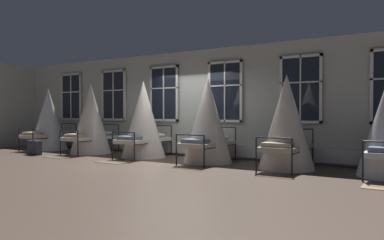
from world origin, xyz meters
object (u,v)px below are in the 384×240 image
at_px(cot_fourth, 208,121).
at_px(cot_fifth, 286,123).
at_px(cot_second, 91,119).
at_px(suitcase_dark, 34,148).
at_px(cot_first, 48,120).
at_px(cot_third, 143,120).

bearing_deg(cot_fourth, cot_fifth, -90.02).
bearing_deg(cot_second, suitcase_dark, 134.82).
bearing_deg(cot_fifth, cot_fourth, 90.03).
bearing_deg(cot_first, cot_fifth, -89.30).
height_order(cot_first, cot_fourth, cot_fourth).
bearing_deg(suitcase_dark, cot_fifth, 15.62).
bearing_deg(cot_fifth, cot_third, 89.01).
distance_m(cot_fourth, cot_fifth, 2.12).
bearing_deg(suitcase_dark, cot_third, 27.39).
bearing_deg(cot_third, suitcase_dark, 110.09).
bearing_deg(cot_second, cot_third, -88.80).
height_order(cot_fifth, suitcase_dark, cot_fifth).
distance_m(cot_first, cot_fourth, 6.51).
xyz_separation_m(cot_first, cot_fourth, (6.51, -0.01, 0.04)).
bearing_deg(cot_fourth, cot_second, 89.56).
height_order(cot_second, cot_third, cot_second).
distance_m(cot_fifth, suitcase_dark, 7.84).
relative_size(cot_third, cot_fifth, 1.02).
height_order(cot_first, cot_fifth, cot_fifth).
bearing_deg(cot_fourth, cot_first, 89.40).
distance_m(cot_third, cot_fifth, 4.34).
distance_m(cot_fourth, suitcase_dark, 5.77).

